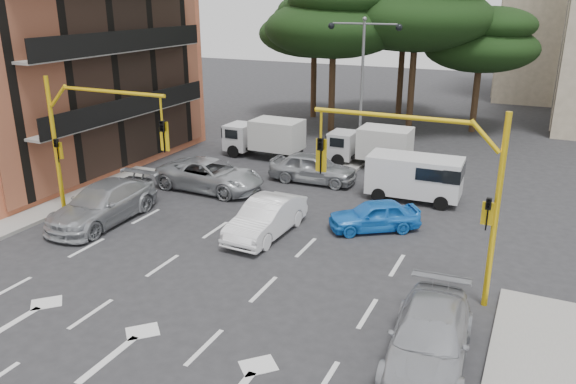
% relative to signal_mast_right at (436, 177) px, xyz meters
% --- Properties ---
extents(ground, '(120.00, 120.00, 0.00)m').
position_rel_signal_mast_right_xyz_m(ground, '(-6.80, -1.99, -3.88)').
color(ground, '#28282B').
rests_on(ground, ground).
extents(median_strip, '(1.40, 6.00, 0.15)m').
position_rel_signal_mast_right_xyz_m(median_strip, '(-6.80, 14.01, -3.81)').
color(median_strip, gray).
rests_on(median_strip, ground).
extents(apartment_orange, '(15.19, 16.15, 13.70)m').
position_rel_signal_mast_right_xyz_m(apartment_orange, '(-24.76, 6.01, 2.97)').
color(apartment_orange, '#B15737').
rests_on(apartment_orange, ground).
extents(pine_left_near, '(9.15, 9.15, 10.23)m').
position_rel_signal_mast_right_xyz_m(pine_left_near, '(-10.75, 19.96, 3.72)').
color(pine_left_near, '#382616').
rests_on(pine_left_near, ground).
extents(pine_center, '(9.98, 9.98, 11.16)m').
position_rel_signal_mast_right_xyz_m(pine_center, '(-5.75, 21.96, 4.41)').
color(pine_center, '#382616').
rests_on(pine_center, ground).
extents(pine_left_far, '(8.32, 8.32, 9.30)m').
position_rel_signal_mast_right_xyz_m(pine_left_far, '(-13.75, 23.96, 3.03)').
color(pine_left_far, '#382616').
rests_on(pine_left_far, ground).
extents(pine_right, '(7.49, 7.49, 8.37)m').
position_rel_signal_mast_right_xyz_m(pine_right, '(-1.75, 23.96, 2.33)').
color(pine_right, '#382616').
rests_on(pine_right, ground).
extents(pine_back, '(9.15, 9.15, 10.23)m').
position_rel_signal_mast_right_xyz_m(pine_back, '(-7.75, 26.96, 3.72)').
color(pine_back, '#382616').
rests_on(pine_back, ground).
extents(signal_mast_right, '(5.79, 0.37, 6.00)m').
position_rel_signal_mast_right_xyz_m(signal_mast_right, '(0.00, 0.00, 0.00)').
color(signal_mast_right, yellow).
rests_on(signal_mast_right, ground).
extents(signal_mast_left, '(5.79, 0.37, 6.00)m').
position_rel_signal_mast_right_xyz_m(signal_mast_left, '(-13.61, 0.00, 0.00)').
color(signal_mast_left, yellow).
rests_on(signal_mast_left, ground).
extents(street_lamp_center, '(4.16, 0.36, 7.77)m').
position_rel_signal_mast_right_xyz_m(street_lamp_center, '(-6.80, 14.01, 1.54)').
color(street_lamp_center, slate).
rests_on(street_lamp_center, median_strip).
extents(car_white_hatch, '(1.71, 4.49, 1.46)m').
position_rel_signal_mast_right_xyz_m(car_white_hatch, '(-6.70, 1.94, -3.15)').
color(car_white_hatch, white).
rests_on(car_white_hatch, ground).
extents(car_blue_compact, '(3.86, 3.26, 1.25)m').
position_rel_signal_mast_right_xyz_m(car_blue_compact, '(-2.99, 4.24, -3.26)').
color(car_blue_compact, blue).
rests_on(car_blue_compact, ground).
extents(car_silver_wagon, '(2.35, 5.49, 1.58)m').
position_rel_signal_mast_right_xyz_m(car_silver_wagon, '(-13.54, 0.36, -3.10)').
color(car_silver_wagon, '#A3A6AB').
rests_on(car_silver_wagon, ground).
extents(car_silver_cross_a, '(5.43, 2.66, 1.48)m').
position_rel_signal_mast_right_xyz_m(car_silver_cross_a, '(-11.68, 5.73, -3.14)').
color(car_silver_cross_a, '#ABAFB4').
rests_on(car_silver_cross_a, ground).
extents(car_silver_cross_b, '(4.52, 1.98, 1.51)m').
position_rel_signal_mast_right_xyz_m(car_silver_cross_b, '(-7.59, 8.93, -3.13)').
color(car_silver_cross_b, '#9FA3A7').
rests_on(car_silver_cross_b, ground).
extents(car_silver_parked, '(2.33, 5.03, 1.42)m').
position_rel_signal_mast_right_xyz_m(car_silver_parked, '(0.80, -3.57, -3.17)').
color(car_silver_parked, '#A4A7AC').
rests_on(car_silver_parked, ground).
extents(van_white, '(4.27, 2.04, 2.11)m').
position_rel_signal_mast_right_xyz_m(van_white, '(-2.37, 8.48, -2.83)').
color(van_white, silver).
rests_on(van_white, ground).
extents(box_truck_a, '(4.69, 2.02, 2.30)m').
position_rel_signal_mast_right_xyz_m(box_truck_a, '(-11.95, 12.01, -2.74)').
color(box_truck_a, silver).
rests_on(box_truck_a, ground).
extents(box_truck_b, '(4.58, 1.94, 2.25)m').
position_rel_signal_mast_right_xyz_m(box_truck_b, '(-5.80, 12.84, -2.76)').
color(box_truck_b, silver).
rests_on(box_truck_b, ground).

